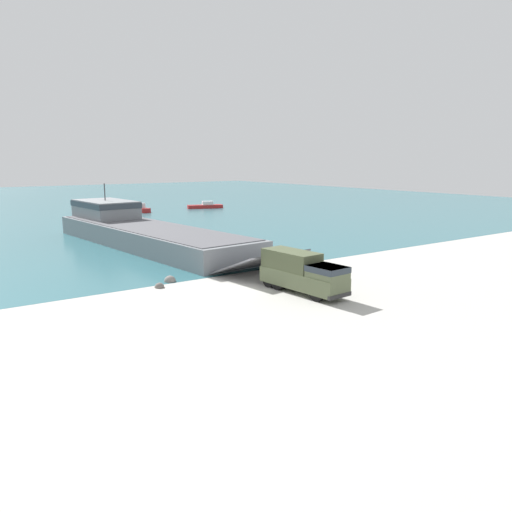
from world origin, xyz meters
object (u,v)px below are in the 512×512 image
at_px(landing_craft, 140,230).
at_px(soldier_on_ramp, 328,274).
at_px(cargo_crate, 325,289).
at_px(military_truck, 302,272).
at_px(moored_boat_b, 139,209).
at_px(moored_boat_a, 206,206).

xyz_separation_m(landing_craft, soldier_on_ramp, (4.67, -29.82, -0.77)).
bearing_deg(cargo_crate, landing_craft, 95.24).
xyz_separation_m(military_truck, soldier_on_ramp, (3.23, 0.40, -0.66)).
height_order(military_truck, soldier_on_ramp, military_truck).
xyz_separation_m(landing_craft, military_truck, (1.44, -30.22, -0.10)).
height_order(landing_craft, moored_boat_b, landing_craft).
relative_size(military_truck, moored_boat_b, 1.37).
height_order(landing_craft, military_truck, landing_craft).
bearing_deg(moored_boat_a, cargo_crate, 176.20).
bearing_deg(military_truck, moored_boat_b, 164.31).
relative_size(landing_craft, moored_boat_a, 5.36).
bearing_deg(landing_craft, cargo_crate, -90.03).
xyz_separation_m(military_truck, moored_boat_a, (28.94, 67.40, -1.16)).
relative_size(landing_craft, cargo_crate, 50.81).
bearing_deg(moored_boat_a, moored_boat_b, 106.25).
bearing_deg(military_truck, cargo_crate, 45.66).
height_order(soldier_on_ramp, moored_boat_b, moored_boat_b).
relative_size(moored_boat_b, cargo_crate, 7.14).
distance_m(military_truck, cargo_crate, 2.30).
distance_m(military_truck, moored_boat_b, 69.26).
distance_m(military_truck, moored_boat_a, 73.36).
relative_size(moored_boat_a, moored_boat_b, 1.33).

